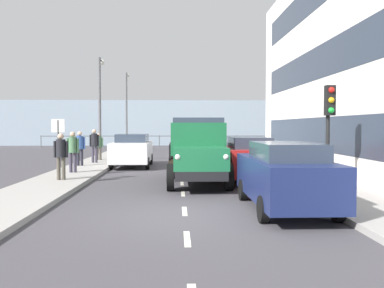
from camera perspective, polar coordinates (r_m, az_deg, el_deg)
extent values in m
plane|color=#423F44|center=(21.55, -1.60, -3.19)|extent=(80.00, 80.00, 0.00)
cube|color=#9E9993|center=(22.07, 10.50, -2.90)|extent=(2.26, 42.94, 0.15)
cube|color=#9E9993|center=(21.99, -13.74, -2.95)|extent=(2.26, 42.94, 0.15)
cube|color=silver|center=(7.98, -0.68, -12.96)|extent=(0.12, 1.10, 0.01)
cube|color=silver|center=(10.44, -1.03, -9.26)|extent=(0.12, 1.10, 0.01)
cube|color=silver|center=(13.11, -1.26, -6.85)|extent=(0.12, 1.10, 0.01)
cube|color=silver|center=(15.40, -1.39, -5.45)|extent=(0.12, 1.10, 0.01)
cube|color=silver|center=(17.99, -1.49, -4.31)|extent=(0.12, 1.10, 0.01)
cube|color=silver|center=(20.50, -1.57, -3.47)|extent=(0.12, 1.10, 0.01)
cube|color=silver|center=(23.14, -1.63, -2.79)|extent=(0.12, 1.10, 0.01)
cube|color=silver|center=(25.58, -1.68, -2.29)|extent=(0.12, 1.10, 0.01)
cube|color=silver|center=(28.02, -1.72, -1.87)|extent=(0.12, 1.10, 0.01)
cube|color=silver|center=(30.45, -1.75, -1.53)|extent=(0.12, 1.10, 0.01)
cube|color=silver|center=(33.44, -1.78, -1.17)|extent=(0.12, 1.10, 0.01)
cube|color=silver|center=(36.05, -1.81, -0.90)|extent=(0.12, 1.10, 0.01)
cube|color=silver|center=(38.74, -1.83, -0.67)|extent=(0.12, 1.10, 0.01)
cube|color=#2D3847|center=(17.35, 18.03, 1.27)|extent=(0.08, 18.84, 1.40)
cube|color=#2D3847|center=(17.55, 18.16, 11.11)|extent=(0.08, 18.84, 1.40)
cube|color=#8C9EAD|center=(45.92, -1.88, 2.94)|extent=(80.00, 0.80, 5.00)
cylinder|color=#4C5156|center=(44.66, 16.42, 0.41)|extent=(0.08, 0.08, 1.20)
cylinder|color=#4C5156|center=(44.06, 13.95, 0.41)|extent=(0.08, 0.08, 1.20)
cylinder|color=#4C5156|center=(43.55, 11.42, 0.42)|extent=(0.08, 0.08, 1.20)
cylinder|color=#4C5156|center=(43.13, 8.84, 0.42)|extent=(0.08, 0.08, 1.20)
cylinder|color=#4C5156|center=(42.79, 6.21, 0.41)|extent=(0.08, 0.08, 1.20)
cylinder|color=#4C5156|center=(42.55, 3.54, 0.41)|extent=(0.08, 0.08, 1.20)
cylinder|color=#4C5156|center=(42.40, 0.85, 0.41)|extent=(0.08, 0.08, 1.20)
cylinder|color=#4C5156|center=(42.34, -1.85, 0.41)|extent=(0.08, 0.08, 1.20)
cylinder|color=#4C5156|center=(42.38, -4.56, 0.40)|extent=(0.08, 0.08, 1.20)
cylinder|color=#4C5156|center=(42.51, -7.25, 0.40)|extent=(0.08, 0.08, 1.20)
cylinder|color=#4C5156|center=(42.74, -9.92, 0.39)|extent=(0.08, 0.08, 1.20)
cylinder|color=#4C5156|center=(43.06, -12.56, 0.38)|extent=(0.08, 0.08, 1.20)
cylinder|color=#4C5156|center=(43.46, -15.16, 0.37)|extent=(0.08, 0.08, 1.20)
cylinder|color=#4C5156|center=(43.96, -17.70, 0.37)|extent=(0.08, 0.08, 1.20)
cylinder|color=#4C5156|center=(44.54, -20.18, 0.36)|extent=(0.08, 0.08, 1.20)
cube|color=#4C5156|center=(42.33, -1.85, 1.11)|extent=(28.00, 0.08, 0.08)
cube|color=black|center=(15.27, 0.73, -3.27)|extent=(1.64, 5.60, 0.30)
cube|color=#196038|center=(13.39, 1.13, -1.93)|extent=(1.72, 1.90, 0.70)
cube|color=silver|center=(12.50, 1.36, -2.38)|extent=(1.16, 0.08, 0.56)
sphere|color=white|center=(12.55, 4.71, -1.77)|extent=(0.20, 0.20, 0.20)
sphere|color=white|center=(12.46, -2.02, -1.80)|extent=(0.20, 0.20, 0.20)
cube|color=#196038|center=(14.86, 0.80, 0.73)|extent=(1.93, 1.34, 1.15)
cube|color=#2D3847|center=(14.86, 0.80, 2.56)|extent=(1.78, 1.23, 0.56)
cube|color=#2D2319|center=(16.58, 0.50, -2.01)|extent=(2.10, 2.80, 0.16)
cube|color=black|center=(16.64, 3.97, -0.90)|extent=(0.08, 2.80, 0.56)
cube|color=black|center=(16.55, -2.99, -0.92)|extent=(0.08, 2.80, 0.56)
cylinder|color=black|center=(13.70, 5.13, -4.57)|extent=(0.24, 0.90, 0.90)
cylinder|color=black|center=(13.60, -3.00, -4.62)|extent=(0.24, 0.90, 0.90)
cylinder|color=black|center=(16.88, 3.75, -3.23)|extent=(0.24, 0.90, 0.90)
cylinder|color=black|center=(16.80, -2.83, -3.26)|extent=(0.24, 0.90, 0.90)
cube|color=navy|center=(10.75, 12.64, -4.68)|extent=(1.75, 4.50, 1.00)
cube|color=#2D3847|center=(10.50, 12.96, -0.96)|extent=(1.44, 2.47, 0.42)
cylinder|color=black|center=(12.00, 7.04, -6.30)|extent=(0.18, 0.60, 0.60)
cylinder|color=black|center=(12.38, 14.71, -6.10)|extent=(0.18, 0.60, 0.60)
cylinder|color=black|center=(9.30, 9.81, -8.89)|extent=(0.18, 0.60, 0.60)
cylinder|color=black|center=(9.78, 19.50, -8.44)|extent=(0.18, 0.60, 0.60)
cube|color=#B21E1E|center=(15.98, 7.73, -2.31)|extent=(1.74, 3.90, 1.00)
cube|color=#2D3847|center=(15.74, 7.87, 0.20)|extent=(1.43, 2.15, 0.42)
cylinder|color=black|center=(17.11, 4.29, -3.67)|extent=(0.18, 0.60, 0.60)
cylinder|color=black|center=(17.37, 9.73, -3.60)|extent=(0.18, 0.60, 0.60)
cylinder|color=black|center=(14.72, 5.34, -4.67)|extent=(0.18, 0.60, 0.60)
cylinder|color=black|center=(15.02, 11.63, -4.57)|extent=(0.18, 0.60, 0.60)
cube|color=white|center=(21.83, -8.28, -1.04)|extent=(1.88, 4.41, 1.00)
cube|color=#2D3847|center=(21.99, -8.23, 0.84)|extent=(1.54, 2.42, 0.42)
cylinder|color=black|center=(20.43, -6.19, -2.67)|extent=(0.18, 0.60, 0.60)
cylinder|color=black|center=(20.63, -11.14, -2.65)|extent=(0.18, 0.60, 0.60)
cylinder|color=black|center=(23.14, -5.71, -2.07)|extent=(0.18, 0.60, 0.60)
cylinder|color=black|center=(23.32, -10.09, -2.06)|extent=(0.18, 0.60, 0.60)
cylinder|color=#4C473D|center=(15.92, -17.36, -3.26)|extent=(0.14, 0.14, 0.83)
cylinder|color=#4C473D|center=(15.97, -17.98, -3.25)|extent=(0.14, 0.14, 0.83)
cylinder|color=black|center=(15.89, -17.71, -0.58)|extent=(0.34, 0.34, 0.66)
cylinder|color=black|center=(15.84, -16.94, -0.70)|extent=(0.09, 0.09, 0.61)
cylinder|color=black|center=(15.95, -18.47, -0.69)|extent=(0.09, 0.09, 0.61)
sphere|color=tan|center=(15.88, -17.73, 1.02)|extent=(0.23, 0.23, 0.23)
cylinder|color=#383342|center=(18.33, -15.88, -2.48)|extent=(0.14, 0.14, 0.85)
cylinder|color=#383342|center=(18.38, -16.43, -2.47)|extent=(0.14, 0.14, 0.85)
cylinder|color=#47724C|center=(18.31, -16.18, -0.10)|extent=(0.34, 0.34, 0.67)
cylinder|color=#47724C|center=(18.26, -15.51, -0.21)|extent=(0.09, 0.09, 0.62)
cylinder|color=#47724C|center=(18.36, -16.85, -0.21)|extent=(0.09, 0.09, 0.62)
sphere|color=tan|center=(18.29, -16.20, 1.31)|extent=(0.23, 0.23, 0.23)
cylinder|color=black|center=(21.40, -15.01, -1.79)|extent=(0.14, 0.14, 0.84)
cylinder|color=black|center=(21.44, -15.48, -1.79)|extent=(0.14, 0.14, 0.84)
cylinder|color=#2D4C8C|center=(21.38, -15.26, 0.21)|extent=(0.34, 0.34, 0.66)
cylinder|color=#2D4C8C|center=(21.33, -14.69, 0.13)|extent=(0.09, 0.09, 0.61)
cylinder|color=#2D4C8C|center=(21.43, -15.84, 0.12)|extent=(0.09, 0.09, 0.61)
sphere|color=tan|center=(21.37, -15.28, 1.40)|extent=(0.23, 0.23, 0.23)
cylinder|color=#383342|center=(22.97, -13.13, -1.43)|extent=(0.14, 0.14, 0.88)
cylinder|color=#383342|center=(23.00, -13.57, -1.43)|extent=(0.14, 0.14, 0.88)
cylinder|color=black|center=(22.95, -13.37, 0.54)|extent=(0.34, 0.34, 0.70)
cylinder|color=black|center=(22.90, -12.83, 0.46)|extent=(0.09, 0.09, 0.64)
cylinder|color=black|center=(22.99, -13.91, 0.45)|extent=(0.09, 0.09, 0.64)
sphere|color=tan|center=(22.93, -13.38, 1.71)|extent=(0.24, 0.24, 0.24)
cylinder|color=#4C473D|center=(24.74, -12.59, -1.28)|extent=(0.14, 0.14, 0.76)
cylinder|color=#4C473D|center=(24.77, -13.00, -1.28)|extent=(0.14, 0.14, 0.76)
cylinder|color=#47724C|center=(24.72, -12.81, 0.30)|extent=(0.34, 0.34, 0.61)
cylinder|color=#47724C|center=(24.68, -12.31, 0.23)|extent=(0.09, 0.09, 0.56)
cylinder|color=#47724C|center=(24.76, -13.31, 0.23)|extent=(0.09, 0.09, 0.56)
sphere|color=tan|center=(24.71, -12.82, 1.24)|extent=(0.21, 0.21, 0.21)
cylinder|color=black|center=(13.17, 18.25, 0.71)|extent=(0.12, 0.12, 3.20)
cube|color=black|center=(13.06, 18.54, 5.74)|extent=(0.28, 0.24, 0.90)
sphere|color=red|center=(12.97, 18.74, 7.09)|extent=(0.18, 0.18, 0.18)
sphere|color=orange|center=(12.95, 18.73, 5.76)|extent=(0.18, 0.18, 0.18)
sphere|color=green|center=(12.93, 18.71, 4.44)|extent=(0.18, 0.18, 0.18)
cylinder|color=#59595B|center=(24.95, -12.65, 4.79)|extent=(0.16, 0.16, 6.02)
cylinder|color=#59595B|center=(25.67, -12.53, 11.26)|extent=(0.10, 0.90, 0.10)
sphere|color=silver|center=(26.10, -12.34, 11.00)|extent=(0.32, 0.32, 0.32)
cylinder|color=#59595B|center=(35.21, -9.06, 4.50)|extent=(0.16, 0.16, 6.49)
cylinder|color=#59595B|center=(35.91, -9.01, 9.50)|extent=(0.10, 0.90, 0.10)
sphere|color=silver|center=(36.34, -8.92, 9.33)|extent=(0.32, 0.32, 0.32)
cylinder|color=#4C4C4C|center=(16.21, -18.01, -0.75)|extent=(0.07, 0.07, 2.20)
cube|color=silver|center=(16.19, -18.05, 2.43)|extent=(0.50, 0.04, 0.50)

